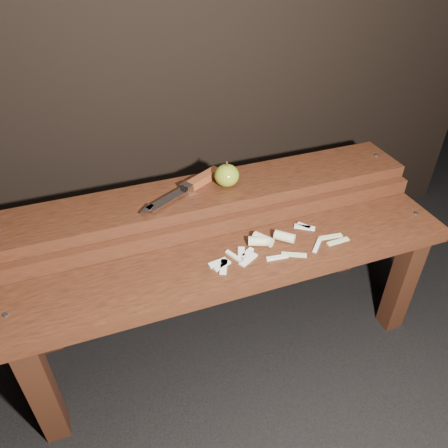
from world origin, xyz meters
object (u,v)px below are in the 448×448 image
object	(u,v)px
knife	(195,184)
apple	(227,175)
bench_front_tier	(240,279)
bench_rear_tier	(212,213)

from	to	relation	value
knife	apple	bearing A→B (deg)	-13.27
bench_front_tier	knife	distance (m)	0.30
bench_front_tier	bench_rear_tier	bearing A→B (deg)	90.00
bench_front_tier	apple	world-z (taller)	apple
apple	knife	xyz separation A→B (m)	(-0.09, 0.02, -0.02)
knife	bench_rear_tier	bearing A→B (deg)	-32.28
bench_rear_tier	knife	world-z (taller)	knife
bench_front_tier	apple	bearing A→B (deg)	78.05
apple	knife	bearing A→B (deg)	166.73
bench_front_tier	apple	xyz separation A→B (m)	(0.05, 0.23, 0.18)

